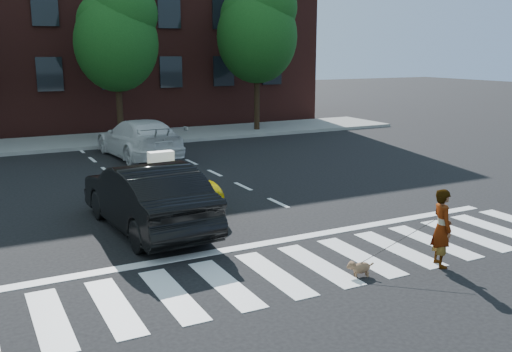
# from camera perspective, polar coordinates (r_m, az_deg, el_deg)

# --- Properties ---
(ground) EXTENTS (120.00, 120.00, 0.00)m
(ground) POSITION_cam_1_polar(r_m,az_deg,el_deg) (11.33, 6.26, -8.86)
(ground) COLOR black
(ground) RESTS_ON ground
(crosswalk) EXTENTS (13.00, 2.40, 0.01)m
(crosswalk) POSITION_cam_1_polar(r_m,az_deg,el_deg) (11.33, 6.26, -8.83)
(crosswalk) COLOR silver
(crosswalk) RESTS_ON ground
(stop_line) EXTENTS (12.00, 0.30, 0.01)m
(stop_line) POSITION_cam_1_polar(r_m,az_deg,el_deg) (12.61, 2.21, -6.53)
(stop_line) COLOR silver
(stop_line) RESTS_ON ground
(sidewalk_far) EXTENTS (30.00, 4.00, 0.15)m
(sidewalk_far) POSITION_cam_1_polar(r_m,az_deg,el_deg) (27.21, -14.60, 3.54)
(sidewalk_far) COLOR slate
(sidewalk_far) RESTS_ON ground
(building) EXTENTS (26.00, 10.00, 12.00)m
(building) POSITION_cam_1_polar(r_m,az_deg,el_deg) (34.31, -18.11, 15.04)
(building) COLOR #441C18
(building) RESTS_ON ground
(tree_mid) EXTENTS (3.69, 3.69, 7.10)m
(tree_mid) POSITION_cam_1_polar(r_m,az_deg,el_deg) (26.55, -13.77, 13.73)
(tree_mid) COLOR black
(tree_mid) RESTS_ON ground
(tree_right) EXTENTS (4.00, 4.00, 7.70)m
(tree_right) POSITION_cam_1_polar(r_m,az_deg,el_deg) (29.07, 0.15, 14.75)
(tree_right) COLOR black
(tree_right) RESTS_ON ground
(taxi) EXTENTS (2.08, 4.40, 1.22)m
(taxi) POSITION_cam_1_polar(r_m,az_deg,el_deg) (15.38, -9.63, -0.86)
(taxi) COLOR #E0C604
(taxi) RESTS_ON ground
(black_sedan) EXTENTS (2.00, 4.93, 1.59)m
(black_sedan) POSITION_cam_1_polar(r_m,az_deg,el_deg) (13.44, -10.85, -2.02)
(black_sedan) COLOR black
(black_sedan) RESTS_ON ground
(white_suv) EXTENTS (2.50, 5.33, 1.51)m
(white_suv) POSITION_cam_1_polar(r_m,az_deg,el_deg) (22.65, -11.62, 3.70)
(white_suv) COLOR silver
(white_suv) RESTS_ON ground
(woman) EXTENTS (0.54, 0.65, 1.54)m
(woman) POSITION_cam_1_polar(r_m,az_deg,el_deg) (11.56, 18.10, -4.96)
(woman) COLOR #999999
(woman) RESTS_ON ground
(dog) EXTENTS (0.50, 0.32, 0.30)m
(dog) POSITION_cam_1_polar(r_m,az_deg,el_deg) (10.86, 10.30, -8.99)
(dog) COLOR olive
(dog) RESTS_ON ground
(taxi_sign) EXTENTS (0.65, 0.29, 0.32)m
(taxi_sign) POSITION_cam_1_polar(r_m,az_deg,el_deg) (15.04, -9.50, 1.83)
(taxi_sign) COLOR white
(taxi_sign) RESTS_ON taxi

